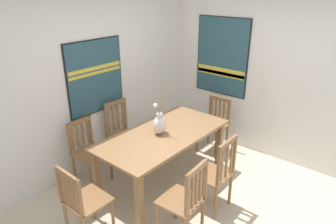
{
  "coord_description": "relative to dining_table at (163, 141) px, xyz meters",
  "views": [
    {
      "loc": [
        -2.62,
        -1.7,
        2.62
      ],
      "look_at": [
        0.25,
        0.71,
        1.04
      ],
      "focal_mm": 32.74,
      "sensor_mm": 36.0,
      "label": 1
    }
  ],
  "objects": [
    {
      "name": "chair_5",
      "position": [
        -1.32,
        -0.01,
        -0.18
      ],
      "size": [
        0.42,
        0.42,
        0.92
      ],
      "color": "brown",
      "rests_on": "ground_plane"
    },
    {
      "name": "centerpiece_vase",
      "position": [
        -0.04,
        0.03,
        0.25
      ],
      "size": [
        0.2,
        0.21,
        0.7
      ],
      "color": "silver",
      "rests_on": "dining_table"
    },
    {
      "name": "chair_1",
      "position": [
        1.29,
        -0.02,
        -0.18
      ],
      "size": [
        0.43,
        0.43,
        0.9
      ],
      "color": "brown",
      "rests_on": "ground_plane"
    },
    {
      "name": "chair_0",
      "position": [
        -0.62,
        0.84,
        -0.18
      ],
      "size": [
        0.45,
        0.45,
        0.91
      ],
      "color": "brown",
      "rests_on": "ground_plane"
    },
    {
      "name": "painting_on_back_wall",
      "position": [
        -0.19,
        1.11,
        0.72
      ],
      "size": [
        0.94,
        0.05,
        1.05
      ],
      "color": "black"
    },
    {
      "name": "chair_4",
      "position": [
        -0.61,
        -0.84,
        -0.16
      ],
      "size": [
        0.45,
        0.45,
        0.96
      ],
      "color": "brown",
      "rests_on": "ground_plane"
    },
    {
      "name": "wall_back",
      "position": [
        -0.12,
        1.17,
        0.68
      ],
      "size": [
        6.4,
        0.12,
        2.7
      ],
      "primitive_type": "cube",
      "color": "silver",
      "rests_on": "ground_plane"
    },
    {
      "name": "ground_plane",
      "position": [
        -0.12,
        -0.69,
        -0.68
      ],
      "size": [
        6.4,
        6.4,
        0.03
      ],
      "primitive_type": "cube",
      "color": "beige"
    },
    {
      "name": "wall_side",
      "position": [
        1.74,
        -0.69,
        0.68
      ],
      "size": [
        0.12,
        6.4,
        2.7
      ],
      "primitive_type": "cube",
      "color": "silver",
      "rests_on": "ground_plane"
    },
    {
      "name": "painting_on_side_wall",
      "position": [
        1.67,
        0.16,
        0.83
      ],
      "size": [
        0.05,
        0.95,
        1.28
      ],
      "color": "black"
    },
    {
      "name": "chair_2",
      "position": [
        0.02,
        -0.82,
        -0.16
      ],
      "size": [
        0.43,
        0.43,
        0.99
      ],
      "color": "brown",
      "rests_on": "ground_plane"
    },
    {
      "name": "chair_3",
      "position": [
        0.03,
        0.86,
        -0.16
      ],
      "size": [
        0.45,
        0.45,
        0.99
      ],
      "color": "brown",
      "rests_on": "ground_plane"
    },
    {
      "name": "dining_table",
      "position": [
        0.0,
        0.0,
        0.0
      ],
      "size": [
        1.86,
        0.92,
        0.78
      ],
      "color": "#8E6642",
      "rests_on": "ground_plane"
    }
  ]
}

